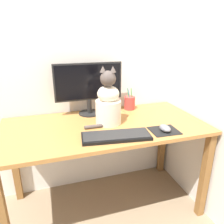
% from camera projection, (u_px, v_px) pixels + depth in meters
% --- Properties ---
extents(ground_plane, '(12.00, 12.00, 0.00)m').
position_uv_depth(ground_plane, '(105.00, 205.00, 1.77)').
color(ground_plane, '#847056').
extents(wall_back, '(7.00, 0.04, 2.50)m').
position_uv_depth(wall_back, '(90.00, 41.00, 1.67)').
color(wall_back, silver).
rests_on(wall_back, ground_plane).
extents(wall_side_right, '(0.04, 7.00, 2.50)m').
position_uv_depth(wall_side_right, '(203.00, 42.00, 1.55)').
color(wall_side_right, silver).
rests_on(wall_side_right, ground_plane).
extents(desk, '(1.40, 0.68, 0.71)m').
position_uv_depth(desk, '(104.00, 136.00, 1.56)').
color(desk, '#A87038').
rests_on(desk, ground_plane).
extents(monitor, '(0.52, 0.17, 0.40)m').
position_uv_depth(monitor, '(89.00, 85.00, 1.65)').
color(monitor, black).
rests_on(monitor, desk).
extents(keyboard, '(0.44, 0.21, 0.02)m').
position_uv_depth(keyboard, '(116.00, 136.00, 1.33)').
color(keyboard, black).
rests_on(keyboard, desk).
extents(mousepad_right, '(0.19, 0.17, 0.00)m').
position_uv_depth(mousepad_right, '(164.00, 131.00, 1.43)').
color(mousepad_right, black).
rests_on(mousepad_right, desk).
extents(computer_mouse_right, '(0.06, 0.10, 0.04)m').
position_uv_depth(computer_mouse_right, '(165.00, 128.00, 1.41)').
color(computer_mouse_right, slate).
rests_on(computer_mouse_right, mousepad_right).
extents(cat, '(0.30, 0.23, 0.40)m').
position_uv_depth(cat, '(108.00, 103.00, 1.50)').
color(cat, beige).
rests_on(cat, desk).
extents(pen_cup, '(0.09, 0.09, 0.18)m').
position_uv_depth(pen_cup, '(130.00, 103.00, 1.82)').
color(pen_cup, '#B23833').
rests_on(pen_cup, desk).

